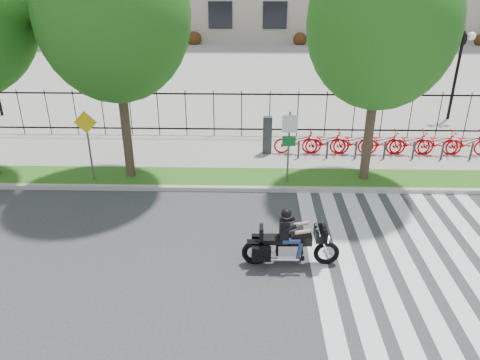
{
  "coord_description": "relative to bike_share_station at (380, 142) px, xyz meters",
  "views": [
    {
      "loc": [
        0.4,
        -10.13,
        7.15
      ],
      "look_at": [
        0.08,
        3.0,
        0.93
      ],
      "focal_mm": 35.0,
      "sensor_mm": 36.0,
      "label": 1
    }
  ],
  "objects": [
    {
      "name": "motorcycle_rider",
      "position": [
        -4.04,
        -7.26,
        0.0
      ],
      "size": [
        2.51,
        0.74,
        1.94
      ],
      "color": "black",
      "rests_on": "ground"
    },
    {
      "name": "iron_fence",
      "position": [
        -5.48,
        2.0,
        0.51
      ],
      "size": [
        30.0,
        0.06,
        2.0
      ],
      "primitive_type": null,
      "color": "black",
      "rests_on": "sidewalk"
    },
    {
      "name": "street_tree_1",
      "position": [
        -9.35,
        -2.25,
        4.98
      ],
      "size": [
        4.82,
        4.82,
        8.26
      ],
      "color": "#3A2C20",
      "rests_on": "grass_verge"
    },
    {
      "name": "lamp_post_right",
      "position": [
        4.52,
        4.8,
        2.56
      ],
      "size": [
        1.06,
        0.7,
        4.25
      ],
      "color": "black",
      "rests_on": "ground"
    },
    {
      "name": "street_tree_2",
      "position": [
        -1.08,
        -2.25,
        4.73
      ],
      "size": [
        4.67,
        4.67,
        7.92
      ],
      "color": "#3A2C20",
      "rests_on": "grass_verge"
    },
    {
      "name": "sign_pole_regulatory",
      "position": [
        -3.8,
        -2.62,
        1.1
      ],
      "size": [
        0.5,
        0.09,
        2.5
      ],
      "color": "#59595B",
      "rests_on": "grass_verge"
    },
    {
      "name": "bike_share_station",
      "position": [
        0.0,
        0.0,
        0.0
      ],
      "size": [
        8.91,
        0.86,
        1.5
      ],
      "color": "#2D2D33",
      "rests_on": "sidewalk"
    },
    {
      "name": "sign_pole_warning",
      "position": [
        -10.58,
        -2.62,
        1.1
      ],
      "size": [
        0.78,
        0.09,
        2.49
      ],
      "color": "#59595B",
      "rests_on": "grass_verge"
    },
    {
      "name": "sidewalk",
      "position": [
        -5.48,
        0.25,
        -0.57
      ],
      "size": [
        60.0,
        3.5,
        0.15
      ],
      "primitive_type": "cube",
      "color": "gray",
      "rests_on": "ground"
    },
    {
      "name": "crosswalk_stripes",
      "position": [
        -0.65,
        -7.2,
        -0.64
      ],
      "size": [
        5.7,
        8.0,
        0.01
      ],
      "primitive_type": null,
      "color": "silver",
      "rests_on": "ground"
    },
    {
      "name": "ground",
      "position": [
        -5.48,
        -7.2,
        -0.64
      ],
      "size": [
        120.0,
        120.0,
        0.0
      ],
      "primitive_type": "plane",
      "color": "#323234",
      "rests_on": "ground"
    },
    {
      "name": "plaza",
      "position": [
        -5.48,
        17.8,
        -0.59
      ],
      "size": [
        80.0,
        34.0,
        0.1
      ],
      "primitive_type": "cube",
      "color": "gray",
      "rests_on": "ground"
    },
    {
      "name": "grass_verge",
      "position": [
        -5.48,
        -2.25,
        -0.57
      ],
      "size": [
        60.0,
        1.5,
        0.15
      ],
      "primitive_type": "cube",
      "color": "#255715",
      "rests_on": "ground"
    },
    {
      "name": "curb",
      "position": [
        -5.48,
        -3.1,
        -0.57
      ],
      "size": [
        60.0,
        0.2,
        0.15
      ],
      "primitive_type": "cube",
      "color": "#A6A49C",
      "rests_on": "ground"
    }
  ]
}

